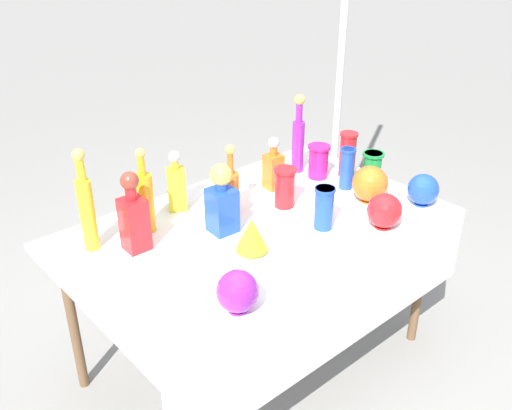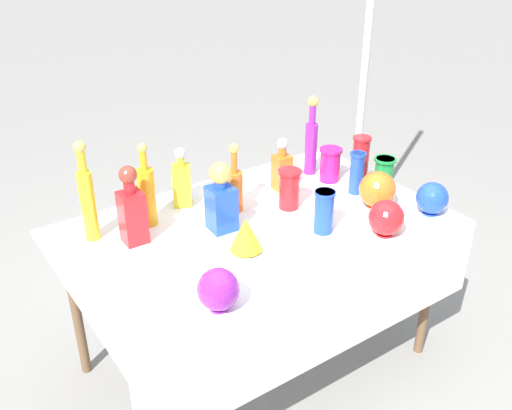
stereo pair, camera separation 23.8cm
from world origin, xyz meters
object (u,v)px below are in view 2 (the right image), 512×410
(tall_bottle_0, at_px, (235,186))
(tall_bottle_1, at_px, (87,198))
(slender_vase_5, at_px, (384,173))
(square_decanter_3, at_px, (221,199))
(square_decanter_0, at_px, (282,168))
(round_bowl_3, at_px, (218,289))
(canopy_pole, at_px, (362,99))
(slender_vase_1, at_px, (289,188))
(tall_bottle_2, at_px, (311,141))
(slender_vase_0, at_px, (324,210))
(slender_vase_3, at_px, (361,157))
(slender_vase_2, at_px, (330,163))
(round_bowl_2, at_px, (386,218))
(square_decanter_1, at_px, (182,182))
(fluted_vase_0, at_px, (246,234))
(slender_vase_4, at_px, (357,172))
(square_decanter_2, at_px, (132,210))
(round_bowl_0, at_px, (377,190))
(tall_bottle_3, at_px, (147,194))
(round_bowl_1, at_px, (432,198))

(tall_bottle_0, xyz_separation_m, tall_bottle_1, (-0.61, 0.12, 0.07))
(slender_vase_5, bearing_deg, tall_bottle_0, 161.67)
(tall_bottle_1, distance_m, square_decanter_3, 0.53)
(tall_bottle_1, distance_m, square_decanter_0, 0.92)
(round_bowl_3, distance_m, canopy_pole, 1.83)
(slender_vase_1, distance_m, slender_vase_5, 0.50)
(tall_bottle_2, xyz_separation_m, round_bowl_3, (-0.96, -0.68, -0.10))
(slender_vase_0, xyz_separation_m, slender_vase_3, (0.48, 0.29, 0.02))
(slender_vase_2, bearing_deg, round_bowl_2, -106.90)
(slender_vase_3, distance_m, round_bowl_3, 1.21)
(square_decanter_1, bearing_deg, fluted_vase_0, -88.05)
(canopy_pole, bearing_deg, square_decanter_3, -158.58)
(tall_bottle_0, height_order, slender_vase_4, tall_bottle_0)
(tall_bottle_0, xyz_separation_m, slender_vase_0, (0.20, -0.37, -0.02))
(square_decanter_2, height_order, round_bowl_0, square_decanter_2)
(slender_vase_3, xyz_separation_m, round_bowl_2, (-0.29, -0.45, -0.04))
(tall_bottle_2, distance_m, fluted_vase_0, 0.81)
(square_decanter_3, distance_m, canopy_pole, 1.36)
(square_decanter_0, distance_m, square_decanter_2, 0.78)
(square_decanter_3, height_order, slender_vase_2, square_decanter_3)
(slender_vase_0, height_order, round_bowl_3, slender_vase_0)
(tall_bottle_3, bearing_deg, round_bowl_2, -40.05)
(tall_bottle_3, bearing_deg, tall_bottle_0, -15.25)
(tall_bottle_1, xyz_separation_m, square_decanter_1, (0.45, 0.05, -0.07))
(square_decanter_2, relative_size, round_bowl_1, 2.24)
(square_decanter_0, xyz_separation_m, square_decanter_3, (-0.44, -0.16, 0.03))
(square_decanter_3, distance_m, slender_vase_3, 0.82)
(tall_bottle_0, bearing_deg, slender_vase_5, -18.33)
(square_decanter_3, relative_size, slender_vase_2, 1.82)
(slender_vase_1, bearing_deg, fluted_vase_0, -151.84)
(square_decanter_2, xyz_separation_m, round_bowl_1, (1.17, -0.53, -0.07))
(square_decanter_3, relative_size, slender_vase_5, 1.89)
(slender_vase_3, height_order, slender_vase_4, slender_vase_3)
(square_decanter_2, height_order, round_bowl_3, square_decanter_2)
(slender_vase_0, xyz_separation_m, round_bowl_1, (0.49, -0.15, -0.02))
(slender_vase_5, bearing_deg, tall_bottle_3, 162.73)
(square_decanter_1, bearing_deg, round_bowl_3, -109.43)
(slender_vase_0, distance_m, slender_vase_1, 0.25)
(slender_vase_2, distance_m, fluted_vase_0, 0.77)
(tall_bottle_1, height_order, slender_vase_1, tall_bottle_1)
(slender_vase_3, xyz_separation_m, slender_vase_4, (-0.12, -0.10, -0.01))
(slender_vase_2, bearing_deg, tall_bottle_1, 173.62)
(square_decanter_0, relative_size, slender_vase_3, 1.16)
(slender_vase_0, height_order, round_bowl_0, slender_vase_0)
(slender_vase_2, bearing_deg, slender_vase_3, -31.52)
(slender_vase_1, distance_m, round_bowl_0, 0.39)
(tall_bottle_1, xyz_separation_m, slender_vase_1, (0.83, -0.24, -0.09))
(square_decanter_3, bearing_deg, slender_vase_0, -37.63)
(slender_vase_5, height_order, round_bowl_2, slender_vase_5)
(tall_bottle_3, bearing_deg, fluted_vase_0, -62.06)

